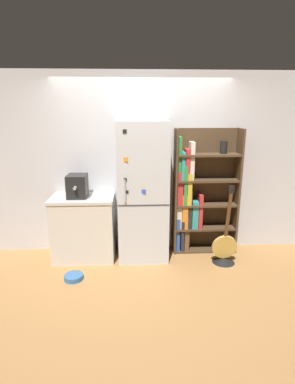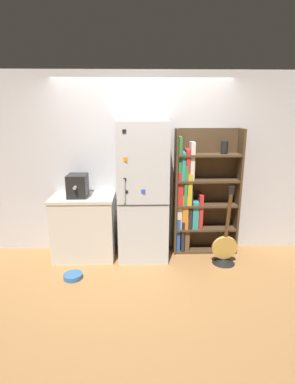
% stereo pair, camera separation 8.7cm
% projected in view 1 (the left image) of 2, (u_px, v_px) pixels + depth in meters
% --- Properties ---
extents(ground_plane, '(16.00, 16.00, 0.00)m').
position_uv_depth(ground_plane, '(144.00, 260.00, 4.26)').
color(ground_plane, '#A87542').
extents(wall_back, '(8.00, 0.05, 2.60)m').
position_uv_depth(wall_back, '(142.00, 164.00, 4.38)').
color(wall_back, silver).
rests_on(wall_back, ground_plane).
extents(refrigerator, '(0.69, 0.60, 1.94)m').
position_uv_depth(refrigerator, '(143.00, 192.00, 4.16)').
color(refrigerator, silver).
rests_on(refrigerator, ground_plane).
extents(bookshelf, '(0.94, 0.29, 1.82)m').
position_uv_depth(bookshelf, '(196.00, 196.00, 4.40)').
color(bookshelf, '#4C3823').
rests_on(bookshelf, ground_plane).
extents(kitchen_counter, '(0.87, 0.58, 0.91)m').
position_uv_depth(kitchen_counter, '(84.00, 227.00, 4.26)').
color(kitchen_counter, beige).
rests_on(kitchen_counter, ground_plane).
extents(espresso_machine, '(0.26, 0.36, 0.31)m').
position_uv_depth(espresso_machine, '(77.00, 186.00, 4.08)').
color(espresso_machine, black).
rests_on(espresso_machine, kitchen_counter).
extents(guitar, '(0.35, 0.31, 1.14)m').
position_uv_depth(guitar, '(224.00, 251.00, 4.16)').
color(guitar, black).
rests_on(guitar, ground_plane).
extents(pet_bowl, '(0.24, 0.24, 0.06)m').
position_uv_depth(pet_bowl, '(74.00, 277.00, 3.77)').
color(pet_bowl, '#3366A5').
rests_on(pet_bowl, ground_plane).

